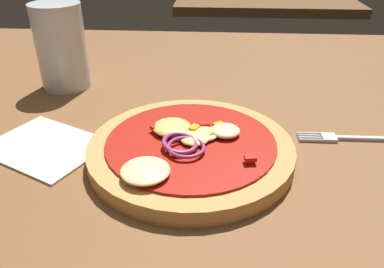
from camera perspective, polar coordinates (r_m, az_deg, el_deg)
dining_table at (r=0.49m, az=-6.51°, el=-2.76°), size 1.13×1.07×0.03m
pizza at (r=0.44m, az=-0.28°, el=-2.23°), size 0.24×0.24×0.03m
fork at (r=0.52m, az=23.21°, el=-0.60°), size 0.16×0.02×0.01m
beer_glass at (r=0.66m, az=-19.04°, el=11.62°), size 0.08×0.08×0.14m
napkin at (r=0.50m, az=-21.32°, el=-1.75°), size 0.17×0.15×0.00m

